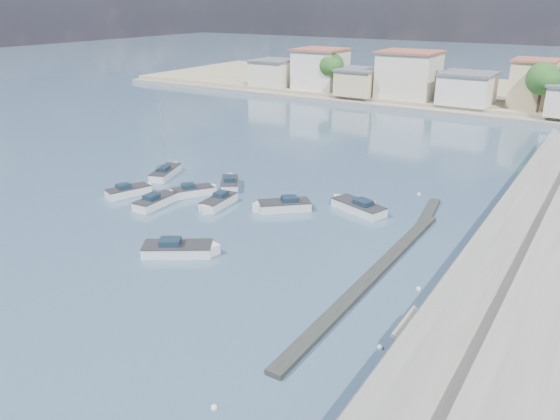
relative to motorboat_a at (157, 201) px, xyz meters
name	(u,v)px	position (x,y,z in m)	size (l,w,h in m)	color
ground	(418,163)	(16.43, 27.34, -0.38)	(400.00, 400.00, 0.00)	#2F485F
seawall_walkway	(557,292)	(34.93, 0.34, 0.52)	(5.00, 90.00, 1.80)	slate
breakwater	(385,261)	(23.33, 0.03, -0.21)	(2.00, 31.02, 0.35)	black
far_shore_land	(507,97)	(16.43, 79.34, 0.32)	(160.00, 40.00, 1.40)	gray
far_shore_quay	(481,116)	(16.43, 58.34, 0.02)	(160.00, 2.50, 0.80)	slate
shore_trees	(538,87)	(24.77, 55.46, 5.84)	(74.56, 38.32, 7.92)	#38281E
motorboat_a	(157,201)	(0.00, 0.00, 0.00)	(1.99, 5.16, 1.48)	silver
motorboat_b	(195,191)	(1.16, 4.14, 0.00)	(3.59, 4.34, 1.48)	silver
motorboat_c	(356,207)	(16.84, 8.91, 0.00)	(6.01, 3.70, 1.48)	silver
motorboat_d	(281,206)	(10.81, 5.29, 0.00)	(4.94, 4.73, 1.48)	silver
motorboat_e	(130,191)	(-4.38, 0.69, 0.00)	(3.08, 4.85, 1.48)	silver
motorboat_f	(230,183)	(2.63, 8.11, 0.00)	(3.85, 4.45, 1.48)	silver
motorboat_g	(217,203)	(5.16, 2.74, 0.00)	(2.08, 4.94, 1.48)	silver
motorboat_h	(181,250)	(9.31, -6.93, 0.00)	(5.61, 4.68, 1.48)	silver
sailboat	(166,172)	(-5.82, 7.44, 0.04)	(3.53, 5.81, 9.00)	silver
mooring_buoys	(396,261)	(23.89, 0.81, -0.33)	(12.44, 35.70, 0.35)	silver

